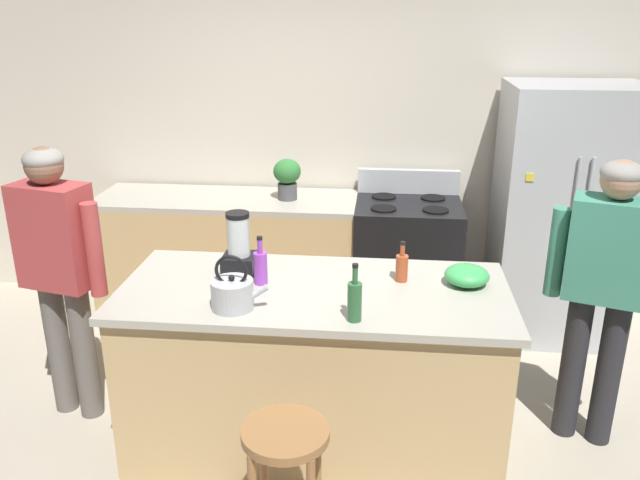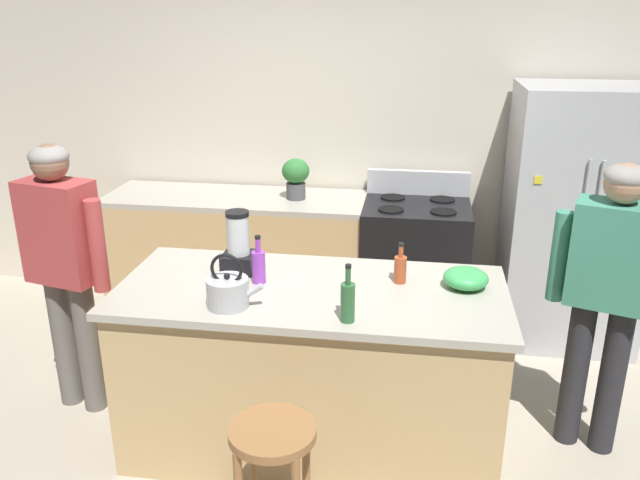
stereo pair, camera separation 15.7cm
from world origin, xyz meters
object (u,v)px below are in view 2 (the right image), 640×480
at_px(stove_range, 414,265).
at_px(kitchen_island, 312,369).
at_px(bar_stool, 273,460).
at_px(tea_kettle, 228,291).
at_px(bottle_soda, 259,265).
at_px(person_by_sink_right, 609,284).
at_px(refrigerator, 574,219).
at_px(bottle_olive_oil, 348,301).
at_px(bottle_cooking_sauce, 400,268).
at_px(blender_appliance, 239,246).
at_px(mixing_bowl, 466,278).
at_px(potted_plant, 296,176).
at_px(person_by_island_left, 63,256).

bearing_deg(stove_range, kitchen_island, -108.71).
xyz_separation_m(bar_stool, tea_kettle, (-0.33, 0.55, 0.49)).
bearing_deg(bottle_soda, kitchen_island, -6.56).
height_order(person_by_sink_right, bottle_soda, person_by_sink_right).
height_order(refrigerator, bottle_olive_oil, refrigerator).
relative_size(person_by_sink_right, bottle_cooking_sauce, 7.34).
xyz_separation_m(kitchen_island, stove_range, (0.52, 1.52, 0.01)).
bearing_deg(blender_appliance, tea_kettle, -81.63).
bearing_deg(mixing_bowl, blender_appliance, 178.20).
bearing_deg(bar_stool, kitchen_island, 88.15).
xyz_separation_m(bar_stool, mixing_bowl, (0.80, 0.94, 0.46)).
height_order(kitchen_island, bottle_cooking_sauce, bottle_cooking_sauce).
bearing_deg(potted_plant, person_by_island_left, -127.55).
xyz_separation_m(person_by_island_left, tea_kettle, (1.08, -0.43, 0.05)).
bearing_deg(tea_kettle, bottle_cooking_sauce, 26.82).
distance_m(stove_range, person_by_sink_right, 1.69).
xyz_separation_m(kitchen_island, potted_plant, (-0.37, 1.55, 0.64)).
bearing_deg(bar_stool, person_by_island_left, 145.20).
height_order(bar_stool, blender_appliance, blender_appliance).
distance_m(bottle_olive_oil, mixing_bowl, 0.71).
relative_size(stove_range, bar_stool, 1.63).
bearing_deg(bottle_cooking_sauce, bottle_soda, -171.47).
height_order(stove_range, bottle_olive_oil, bottle_olive_oil).
height_order(potted_plant, bottle_soda, potted_plant).
relative_size(kitchen_island, potted_plant, 6.57).
distance_m(stove_range, mixing_bowl, 1.51).
xyz_separation_m(person_by_island_left, person_by_sink_right, (2.92, 0.06, -0.00)).
relative_size(person_by_island_left, tea_kettle, 5.81).
bearing_deg(bottle_cooking_sauce, kitchen_island, -162.43).
distance_m(person_by_sink_right, potted_plant, 2.28).
relative_size(person_by_sink_right, bottle_olive_oil, 5.75).
bearing_deg(bar_stool, mixing_bowl, 49.65).
relative_size(person_by_sink_right, bar_stool, 2.31).
bearing_deg(mixing_bowl, bottle_soda, -174.89).
distance_m(person_by_island_left, person_by_sink_right, 2.92).
height_order(potted_plant, bottle_olive_oil, potted_plant).
height_order(bottle_soda, mixing_bowl, bottle_soda).
xyz_separation_m(refrigerator, bottle_soda, (-1.86, -1.47, 0.13)).
bearing_deg(refrigerator, person_by_sink_right, -94.62).
bearing_deg(potted_plant, bar_stool, -81.76).
bearing_deg(person_by_island_left, bottle_soda, -6.60).
relative_size(kitchen_island, stove_range, 1.76).
distance_m(bottle_soda, bottle_olive_oil, 0.61).
distance_m(bottle_cooking_sauce, mixing_bowl, 0.33).
height_order(kitchen_island, blender_appliance, blender_appliance).
relative_size(bottle_olive_oil, mixing_bowl, 1.22).
height_order(kitchen_island, bottle_olive_oil, bottle_olive_oil).
distance_m(person_by_sink_right, bottle_olive_oil, 1.38).
bearing_deg(blender_appliance, mixing_bowl, -1.80).
height_order(bottle_olive_oil, bottle_cooking_sauce, bottle_olive_oil).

